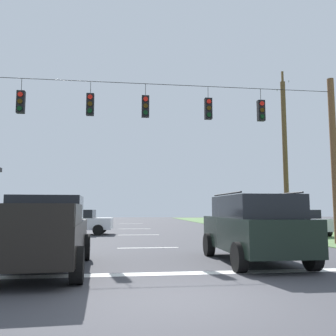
% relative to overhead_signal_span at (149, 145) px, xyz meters
% --- Properties ---
extents(ground_plane, '(120.00, 120.00, 0.00)m').
position_rel_overhead_signal_span_xyz_m(ground_plane, '(-0.03, -8.84, -4.33)').
color(ground_plane, '#3D3D42').
extents(stop_bar_stripe, '(14.23, 0.45, 0.01)m').
position_rel_overhead_signal_span_xyz_m(stop_bar_stripe, '(-0.03, -6.36, -4.33)').
color(stop_bar_stripe, white).
rests_on(stop_bar_stripe, ground).
extents(lane_dash_0, '(2.50, 0.15, 0.01)m').
position_rel_overhead_signal_span_xyz_m(lane_dash_0, '(-0.03, -0.36, -4.33)').
color(lane_dash_0, white).
rests_on(lane_dash_0, ground).
extents(lane_dash_1, '(2.50, 0.15, 0.01)m').
position_rel_overhead_signal_span_xyz_m(lane_dash_1, '(-0.03, 7.01, -4.33)').
color(lane_dash_1, white).
rests_on(lane_dash_1, ground).
extents(lane_dash_2, '(2.50, 0.15, 0.01)m').
position_rel_overhead_signal_span_xyz_m(lane_dash_2, '(-0.03, 13.74, -4.33)').
color(lane_dash_2, white).
rests_on(lane_dash_2, ground).
extents(lane_dash_3, '(2.50, 0.15, 0.01)m').
position_rel_overhead_signal_span_xyz_m(lane_dash_3, '(-0.03, 23.62, -4.33)').
color(lane_dash_3, white).
rests_on(lane_dash_3, ground).
extents(overhead_signal_span, '(17.36, 0.31, 7.67)m').
position_rel_overhead_signal_span_xyz_m(overhead_signal_span, '(0.00, 0.00, 0.00)').
color(overhead_signal_span, brown).
rests_on(overhead_signal_span, ground).
extents(pickup_truck, '(2.48, 5.49, 1.95)m').
position_rel_overhead_signal_span_xyz_m(pickup_truck, '(-3.17, -5.50, -3.36)').
color(pickup_truck, black).
rests_on(pickup_truck, ground).
extents(suv_black, '(2.23, 4.81, 2.05)m').
position_rel_overhead_signal_span_xyz_m(suv_black, '(2.80, -4.86, -3.27)').
color(suv_black, black).
rests_on(suv_black, ground).
extents(distant_car_crossing_white, '(4.41, 2.25, 1.52)m').
position_rel_overhead_signal_span_xyz_m(distant_car_crossing_white, '(-3.82, 7.81, -3.54)').
color(distant_car_crossing_white, silver).
rests_on(distant_car_crossing_white, ground).
extents(distant_car_oncoming, '(2.03, 4.31, 1.52)m').
position_rel_overhead_signal_span_xyz_m(distant_car_oncoming, '(-6.02, 15.99, -3.54)').
color(distant_car_oncoming, black).
rests_on(distant_car_oncoming, ground).
extents(distant_car_far_parked, '(2.33, 4.45, 1.52)m').
position_rel_overhead_signal_span_xyz_m(distant_car_far_parked, '(9.49, 5.47, -3.54)').
color(distant_car_far_parked, silver).
rests_on(distant_car_far_parked, ground).
extents(utility_pole_mid_right, '(0.32, 1.89, 10.90)m').
position_rel_overhead_signal_span_xyz_m(utility_pole_mid_right, '(9.67, 7.37, 0.91)').
color(utility_pole_mid_right, brown).
rests_on(utility_pole_mid_right, ground).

